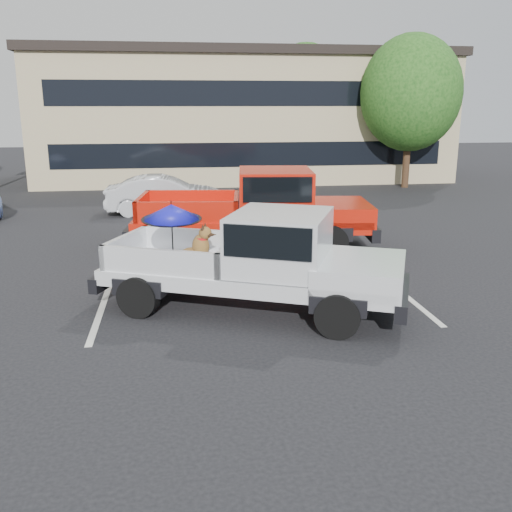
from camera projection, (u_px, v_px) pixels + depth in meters
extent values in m
plane|color=black|center=(269.00, 326.00, 9.95)|extent=(90.00, 90.00, 0.00)
cube|color=silver|center=(106.00, 296.00, 11.46)|extent=(0.12, 5.00, 0.01)
cube|color=silver|center=(391.00, 284.00, 12.27)|extent=(0.12, 5.00, 0.01)
cube|color=tan|center=(242.00, 119.00, 29.53)|extent=(20.00, 8.00, 6.00)
cube|color=black|center=(242.00, 56.00, 28.73)|extent=(20.40, 8.40, 0.40)
cube|color=black|center=(252.00, 155.00, 26.12)|extent=(18.00, 0.08, 1.10)
cube|color=black|center=(252.00, 93.00, 25.42)|extent=(18.00, 0.08, 1.10)
cylinder|color=#332114|center=(406.00, 158.00, 26.12)|extent=(0.32, 0.32, 2.73)
ellipsoid|color=#144012|center=(411.00, 93.00, 25.38)|extent=(4.46, 4.46, 5.13)
cylinder|color=#332114|center=(304.00, 145.00, 33.35)|extent=(0.32, 0.32, 2.86)
ellipsoid|color=#144012|center=(305.00, 92.00, 32.58)|extent=(4.68, 4.68, 5.38)
cylinder|color=black|center=(139.00, 297.00, 10.29)|extent=(0.81, 0.56, 0.76)
cylinder|color=black|center=(179.00, 269.00, 12.00)|extent=(0.81, 0.56, 0.76)
cylinder|color=black|center=(338.00, 316.00, 9.36)|extent=(0.81, 0.56, 0.76)
cylinder|color=black|center=(350.00, 283.00, 11.08)|extent=(0.81, 0.56, 0.76)
cube|color=silver|center=(251.00, 275.00, 10.59)|extent=(5.71, 3.91, 0.28)
cube|color=silver|center=(360.00, 272.00, 10.03)|extent=(2.14, 2.36, 0.46)
cube|color=black|center=(402.00, 297.00, 9.93)|extent=(0.96, 1.88, 0.30)
cube|color=black|center=(118.00, 272.00, 11.35)|extent=(0.95, 1.87, 0.28)
cube|color=silver|center=(280.00, 241.00, 10.28)|extent=(2.25, 2.34, 1.05)
cube|color=black|center=(280.00, 230.00, 10.23)|extent=(2.15, 2.38, 0.55)
cube|color=black|center=(179.00, 266.00, 10.95)|extent=(2.84, 2.60, 0.10)
cube|color=silver|center=(195.00, 241.00, 11.68)|extent=(2.15, 1.01, 0.50)
cube|color=silver|center=(159.00, 263.00, 10.06)|extent=(2.15, 1.01, 0.50)
cube|color=silver|center=(126.00, 247.00, 11.16)|extent=(0.82, 1.73, 0.50)
cube|color=silver|center=(233.00, 255.00, 10.59)|extent=(0.82, 1.73, 0.50)
ellipsoid|color=brown|center=(192.00, 256.00, 10.82)|extent=(0.64, 0.59, 0.34)
cylinder|color=brown|center=(204.00, 261.00, 10.68)|extent=(0.07, 0.07, 0.25)
cylinder|color=brown|center=(207.00, 258.00, 10.84)|extent=(0.07, 0.07, 0.25)
ellipsoid|color=brown|center=(201.00, 246.00, 10.72)|extent=(0.41, 0.39, 0.46)
cylinder|color=red|center=(202.00, 238.00, 10.67)|extent=(0.22, 0.22, 0.04)
sphere|color=brown|center=(205.00, 233.00, 10.63)|extent=(0.24, 0.24, 0.24)
cone|color=black|center=(212.00, 235.00, 10.60)|extent=(0.20, 0.17, 0.12)
cone|color=black|center=(203.00, 227.00, 10.54)|extent=(0.08, 0.08, 0.13)
cone|color=black|center=(205.00, 226.00, 10.66)|extent=(0.08, 0.08, 0.13)
cylinder|color=brown|center=(183.00, 261.00, 10.89)|extent=(0.30, 0.05, 0.10)
cylinder|color=black|center=(173.00, 241.00, 10.49)|extent=(0.02, 0.10, 1.05)
cone|color=#1414B3|center=(171.00, 212.00, 10.35)|extent=(1.10, 1.12, 0.36)
cylinder|color=black|center=(171.00, 203.00, 10.31)|extent=(0.02, 0.02, 0.10)
cylinder|color=black|center=(172.00, 219.00, 10.38)|extent=(1.10, 1.10, 0.09)
cylinder|color=black|center=(168.00, 243.00, 14.09)|extent=(0.88, 0.41, 0.85)
cylinder|color=black|center=(178.00, 225.00, 16.09)|extent=(0.88, 0.41, 0.85)
cylinder|color=black|center=(331.00, 242.00, 14.18)|extent=(0.88, 0.41, 0.85)
cylinder|color=black|center=(320.00, 225.00, 16.17)|extent=(0.88, 0.41, 0.85)
cube|color=red|center=(252.00, 221.00, 15.05)|extent=(6.26, 2.85, 0.31)
cube|color=red|center=(336.00, 212.00, 15.04)|extent=(1.92, 2.34, 0.52)
cube|color=black|center=(367.00, 228.00, 15.16)|extent=(0.48, 2.21, 0.34)
cube|color=black|center=(135.00, 229.00, 15.03)|extent=(0.46, 2.21, 0.31)
cube|color=red|center=(275.00, 192.00, 14.86)|extent=(2.08, 2.27, 1.18)
cube|color=black|center=(275.00, 184.00, 14.81)|extent=(1.93, 2.36, 0.62)
cube|color=black|center=(190.00, 219.00, 15.00)|extent=(2.81, 2.35, 0.11)
cube|color=red|center=(193.00, 200.00, 15.85)|extent=(2.58, 0.41, 0.56)
cube|color=red|center=(186.00, 213.00, 13.97)|extent=(2.58, 0.41, 0.56)
cube|color=red|center=(142.00, 206.00, 14.88)|extent=(0.35, 2.06, 0.56)
cube|color=red|center=(237.00, 206.00, 14.94)|extent=(0.35, 2.06, 0.56)
imported|color=silver|center=(165.00, 195.00, 19.95)|extent=(4.08, 1.51, 1.33)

